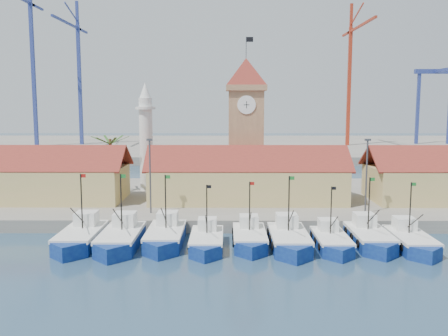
{
  "coord_description": "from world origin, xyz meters",
  "views": [
    {
      "loc": [
        -2.78,
        -47.27,
        14.71
      ],
      "look_at": [
        -3.14,
        18.0,
        6.22
      ],
      "focal_mm": 40.0,
      "sensor_mm": 36.0,
      "label": 1
    }
  ],
  "objects_px": {
    "boat_4": "(250,239)",
    "clock_tower": "(246,122)",
    "minaret": "(146,136)",
    "boat_0": "(80,239)"
  },
  "relations": [
    {
      "from": "boat_4",
      "to": "clock_tower",
      "type": "relative_size",
      "value": 0.41
    },
    {
      "from": "boat_4",
      "to": "minaret",
      "type": "bearing_deg",
      "value": 120.29
    },
    {
      "from": "boat_0",
      "to": "minaret",
      "type": "height_order",
      "value": "minaret"
    },
    {
      "from": "boat_0",
      "to": "boat_4",
      "type": "relative_size",
      "value": 1.13
    },
    {
      "from": "clock_tower",
      "to": "minaret",
      "type": "relative_size",
      "value": 1.39
    },
    {
      "from": "minaret",
      "to": "clock_tower",
      "type": "bearing_deg",
      "value": -7.61
    },
    {
      "from": "boat_0",
      "to": "clock_tower",
      "type": "bearing_deg",
      "value": 52.32
    },
    {
      "from": "clock_tower",
      "to": "boat_0",
      "type": "bearing_deg",
      "value": -127.68
    },
    {
      "from": "clock_tower",
      "to": "minaret",
      "type": "distance_m",
      "value": 15.3
    },
    {
      "from": "boat_0",
      "to": "minaret",
      "type": "bearing_deg",
      "value": 83.37
    }
  ]
}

